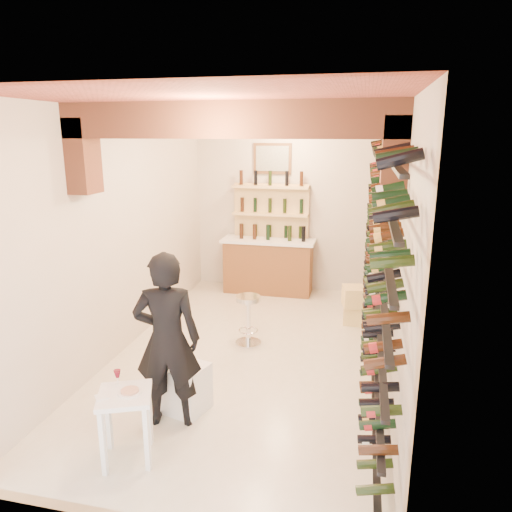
{
  "coord_description": "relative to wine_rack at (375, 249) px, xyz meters",
  "views": [
    {
      "loc": [
        1.37,
        -5.72,
        2.89
      ],
      "look_at": [
        0.0,
        0.3,
        1.3
      ],
      "focal_mm": 33.41,
      "sensor_mm": 36.0,
      "label": 1
    }
  ],
  "objects": [
    {
      "name": "back_counter",
      "position": [
        -1.83,
        2.65,
        -1.02
      ],
      "size": [
        1.7,
        0.62,
        1.29
      ],
      "color": "brown",
      "rests_on": "ground"
    },
    {
      "name": "white_stool",
      "position": [
        -1.9,
        -1.43,
        -1.29
      ],
      "size": [
        0.51,
        0.51,
        0.51
      ],
      "primitive_type": "cube",
      "rotation": [
        0.0,
        0.0,
        -0.27
      ],
      "color": "white",
      "rests_on": "ground"
    },
    {
      "name": "wine_rack",
      "position": [
        0.0,
        0.0,
        0.0
      ],
      "size": [
        0.32,
        5.7,
        2.56
      ],
      "color": "black",
      "rests_on": "ground"
    },
    {
      "name": "tasting_table",
      "position": [
        -2.13,
        -2.3,
        -1.0
      ],
      "size": [
        0.6,
        0.6,
        0.81
      ],
      "rotation": [
        0.0,
        0.0,
        0.39
      ],
      "color": "white",
      "rests_on": "ground"
    },
    {
      "name": "crate_lower",
      "position": [
        -0.13,
        1.44,
        -1.4
      ],
      "size": [
        0.49,
        0.35,
        0.29
      ],
      "primitive_type": "cube",
      "rotation": [
        0.0,
        0.0,
        -0.03
      ],
      "color": "#E4C97D",
      "rests_on": "ground"
    },
    {
      "name": "chrome_barstool",
      "position": [
        -1.65,
        0.33,
        -1.14
      ],
      "size": [
        0.37,
        0.37,
        0.71
      ],
      "rotation": [
        0.0,
        0.0,
        0.39
      ],
      "color": "silver",
      "rests_on": "ground"
    },
    {
      "name": "person",
      "position": [
        -1.99,
        -1.67,
        -0.64
      ],
      "size": [
        0.75,
        0.58,
        1.81
      ],
      "primitive_type": "imported",
      "rotation": [
        0.0,
        0.0,
        3.38
      ],
      "color": "black",
      "rests_on": "ground"
    },
    {
      "name": "back_shelving",
      "position": [
        -1.83,
        2.89,
        -0.38
      ],
      "size": [
        1.4,
        0.31,
        2.73
      ],
      "color": "#E2C07F",
      "rests_on": "ground"
    },
    {
      "name": "ground",
      "position": [
        -1.53,
        0.0,
        -1.55
      ],
      "size": [
        6.0,
        6.0,
        0.0
      ],
      "primitive_type": "plane",
      "color": "beige",
      "rests_on": "ground"
    },
    {
      "name": "room_shell",
      "position": [
        -1.53,
        -0.26,
        0.7
      ],
      "size": [
        3.52,
        6.02,
        3.21
      ],
      "color": "beige",
      "rests_on": "ground"
    },
    {
      "name": "crate_upper",
      "position": [
        -0.13,
        1.44,
        -1.1
      ],
      "size": [
        0.59,
        0.46,
        0.31
      ],
      "primitive_type": "cube",
      "rotation": [
        0.0,
        0.0,
        0.2
      ],
      "color": "#E4C97D",
      "rests_on": "crate_lower"
    }
  ]
}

